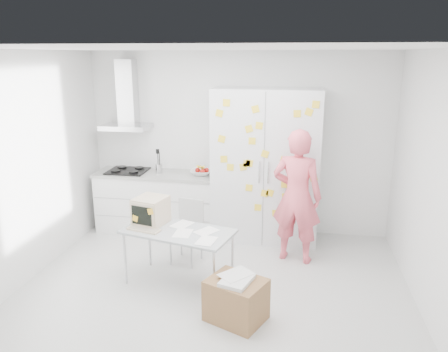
% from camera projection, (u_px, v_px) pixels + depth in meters
% --- Properties ---
extents(floor, '(4.50, 4.00, 0.02)m').
position_uv_depth(floor, '(213.00, 293.00, 5.02)').
color(floor, silver).
rests_on(floor, ground).
extents(walls, '(4.52, 4.01, 2.70)m').
position_uv_depth(walls, '(223.00, 164.00, 5.34)').
color(walls, white).
rests_on(walls, ground).
extents(ceiling, '(4.50, 4.00, 0.02)m').
position_uv_depth(ceiling, '(211.00, 48.00, 4.29)').
color(ceiling, white).
rests_on(ceiling, walls).
extents(counter_run, '(1.84, 0.63, 1.28)m').
position_uv_depth(counter_run, '(157.00, 201.00, 6.70)').
color(counter_run, white).
rests_on(counter_run, ground).
extents(range_hood, '(0.70, 0.48, 1.01)m').
position_uv_depth(range_hood, '(127.00, 102.00, 6.50)').
color(range_hood, silver).
rests_on(range_hood, walls).
extents(tall_cabinet, '(1.50, 0.68, 2.20)m').
position_uv_depth(tall_cabinet, '(266.00, 166.00, 6.24)').
color(tall_cabinet, silver).
rests_on(tall_cabinet, ground).
extents(person, '(0.72, 0.56, 1.76)m').
position_uv_depth(person, '(297.00, 196.00, 5.61)').
color(person, '#F25E6F').
rests_on(person, ground).
extents(desk, '(1.38, 0.92, 1.00)m').
position_uv_depth(desk, '(160.00, 220.00, 5.15)').
color(desk, '#AFB6BA').
rests_on(desk, ground).
extents(chair, '(0.44, 0.44, 0.82)m').
position_uv_depth(chair, '(188.00, 227.00, 5.70)').
color(chair, '#B2B2B0').
rests_on(chair, ground).
extents(cardboard_box, '(0.69, 0.63, 0.49)m').
position_uv_depth(cardboard_box, '(236.00, 299.00, 4.45)').
color(cardboard_box, olive).
rests_on(cardboard_box, ground).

